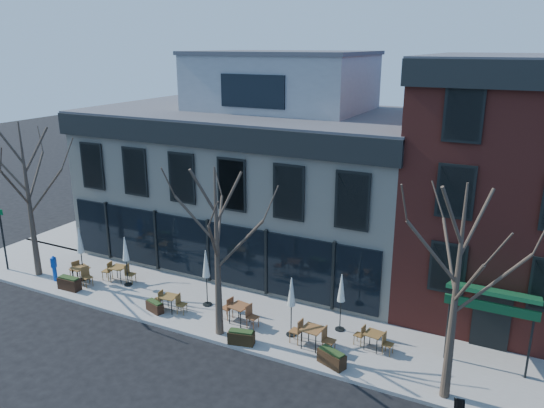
% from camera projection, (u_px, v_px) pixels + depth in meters
% --- Properties ---
extents(ground, '(120.00, 120.00, 0.00)m').
position_uv_depth(ground, '(211.00, 285.00, 26.57)').
color(ground, black).
rests_on(ground, ground).
extents(sidewalk_front, '(33.50, 4.70, 0.15)m').
position_uv_depth(sidewalk_front, '(246.00, 317.00, 23.31)').
color(sidewalk_front, gray).
rests_on(sidewalk_front, ground).
extents(sidewalk_side, '(4.50, 12.00, 0.15)m').
position_uv_depth(sidewalk_side, '(122.00, 218.00, 36.55)').
color(sidewalk_side, gray).
rests_on(sidewalk_side, ground).
extents(corner_building, '(18.39, 10.39, 11.10)m').
position_uv_depth(corner_building, '(259.00, 173.00, 29.50)').
color(corner_building, beige).
rests_on(corner_building, ground).
extents(red_brick_building, '(8.20, 11.78, 11.18)m').
position_uv_depth(red_brick_building, '(514.00, 184.00, 23.56)').
color(red_brick_building, maroon).
rests_on(red_brick_building, ground).
extents(tree_corner, '(3.93, 3.98, 7.92)m').
position_uv_depth(tree_corner, '(29.00, 199.00, 26.29)').
color(tree_corner, '#382B21').
rests_on(tree_corner, sidewalk_front).
extents(tree_mid, '(3.50, 3.55, 7.04)m').
position_uv_depth(tree_mid, '(217.00, 251.00, 20.84)').
color(tree_mid, '#382B21').
rests_on(tree_mid, sidewalk_front).
extents(tree_right, '(3.72, 3.77, 7.48)m').
position_uv_depth(tree_right, '(456.00, 292.00, 16.87)').
color(tree_right, '#382B21').
rests_on(tree_right, sidewalk_front).
extents(sign_pole, '(0.50, 0.10, 3.40)m').
position_uv_depth(sign_pole, '(3.00, 235.00, 27.53)').
color(sign_pole, black).
rests_on(sign_pole, sidewalk_front).
extents(call_box, '(0.27, 0.27, 1.35)m').
position_uv_depth(call_box, '(54.00, 267.00, 26.54)').
color(call_box, '#0D41B0').
rests_on(call_box, sidewalk_front).
extents(cafe_set_0, '(1.90, 1.01, 0.98)m').
position_uv_depth(cafe_set_0, '(81.00, 273.00, 26.44)').
color(cafe_set_0, brown).
rests_on(cafe_set_0, sidewalk_front).
extents(cafe_set_1, '(1.87, 0.84, 0.96)m').
position_uv_depth(cafe_set_1, '(119.00, 272.00, 26.53)').
color(cafe_set_1, brown).
rests_on(cafe_set_1, sidewalk_front).
extents(cafe_set_2, '(1.71, 0.73, 0.89)m').
position_uv_depth(cafe_set_2, '(170.00, 302.00, 23.59)').
color(cafe_set_2, brown).
rests_on(cafe_set_2, sidewalk_front).
extents(cafe_set_3, '(1.95, 0.88, 1.00)m').
position_uv_depth(cafe_set_3, '(240.00, 312.00, 22.55)').
color(cafe_set_3, brown).
rests_on(cafe_set_3, sidewalk_front).
extents(cafe_set_4, '(1.97, 0.84, 1.03)m').
position_uv_depth(cafe_set_4, '(312.00, 335.00, 20.72)').
color(cafe_set_4, brown).
rests_on(cafe_set_4, sidewalk_front).
extents(cafe_set_5, '(1.66, 0.74, 0.86)m').
position_uv_depth(cafe_set_5, '(373.00, 339.00, 20.63)').
color(cafe_set_5, brown).
rests_on(cafe_set_5, sidewalk_front).
extents(umbrella_0, '(0.45, 0.45, 2.79)m').
position_uv_depth(umbrella_0, '(80.00, 243.00, 26.30)').
color(umbrella_0, black).
rests_on(umbrella_0, sidewalk_front).
extents(umbrella_1, '(0.40, 0.40, 2.53)m').
position_uv_depth(umbrella_1, '(125.00, 252.00, 25.73)').
color(umbrella_1, black).
rests_on(umbrella_1, sidewalk_front).
extents(umbrella_2, '(0.43, 0.43, 2.68)m').
position_uv_depth(umbrella_2, '(206.00, 267.00, 23.71)').
color(umbrella_2, black).
rests_on(umbrella_2, sidewalk_front).
extents(umbrella_3, '(0.41, 0.41, 2.56)m').
position_uv_depth(umbrella_3, '(291.00, 295.00, 21.23)').
color(umbrella_3, black).
rests_on(umbrella_3, sidewalk_front).
extents(umbrella_4, '(0.40, 0.40, 2.53)m').
position_uv_depth(umbrella_4, '(341.00, 291.00, 21.63)').
color(umbrella_4, black).
rests_on(umbrella_4, sidewalk_front).
extents(planter_0, '(1.16, 0.50, 0.64)m').
position_uv_depth(planter_0, '(69.00, 283.00, 25.71)').
color(planter_0, black).
rests_on(planter_0, sidewalk_front).
extents(planter_1, '(0.96, 0.60, 0.50)m').
position_uv_depth(planter_1, '(155.00, 306.00, 23.58)').
color(planter_1, black).
rests_on(planter_1, sidewalk_front).
extents(planter_2, '(1.12, 0.65, 0.59)m').
position_uv_depth(planter_2, '(241.00, 337.00, 21.04)').
color(planter_2, black).
rests_on(planter_2, sidewalk_front).
extents(planter_3, '(1.18, 0.80, 0.61)m').
position_uv_depth(planter_3, '(332.00, 358.00, 19.63)').
color(planter_3, '#311F10').
rests_on(planter_3, sidewalk_front).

